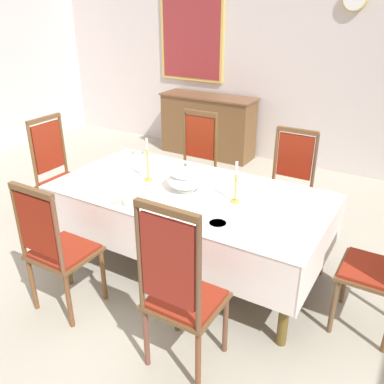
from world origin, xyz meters
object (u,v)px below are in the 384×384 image
Objects in this scene: spoon_primary at (131,152)px; chair_south_a at (56,247)px; bowl_near_right at (135,201)px; soup_tureen at (186,177)px; candlestick_east at (236,186)px; spoon_secondary at (125,199)px; chair_south_b at (180,290)px; candlestick_west at (148,164)px; chair_north_b at (288,183)px; sideboard at (208,126)px; framed_painting at (192,33)px; bowl_far_left at (181,218)px; dining_table at (189,199)px; chair_head_west at (60,173)px; bowl_near_left at (138,154)px; chair_north_a at (194,162)px; bowl_far_right at (218,224)px.

chair_south_a is at bearing -68.13° from spoon_primary.
spoon_primary is (-0.77, 0.93, -0.02)m from bowl_near_right.
soup_tureen is 1.68× the size of spoon_primary.
candlestick_east is 1.92× the size of spoon_secondary.
chair_south_b reaches higher than candlestick_west.
candlestick_east is at bearing 83.32° from chair_north_b.
chair_north_b reaches higher than sideboard.
candlestick_east is 3.74m from framed_painting.
dining_table is at bearing 114.78° from bowl_far_left.
chair_south_b reaches higher than chair_head_west.
spoon_secondary is at bearing 71.31° from chair_head_west.
chair_south_a is 6.10× the size of spoon_secondary.
framed_painting is (-1.95, 3.40, 0.97)m from bowl_far_left.
chair_north_b is 1.53m from bowl_near_left.
bowl_near_left is 0.11× the size of framed_painting.
candlestick_east reaches higher than chair_north_b.
chair_south_b is at bearing -0.46° from chair_south_a.
candlestick_east is 2.26× the size of bowl_near_left.
candlestick_west reaches higher than spoon_secondary.
sideboard is at bearing 100.16° from bowl_near_left.
spoon_primary is at bearing 107.59° from chair_south_a.
chair_south_b is at bearing -58.78° from bowl_far_left.
chair_north_b is at bearing 136.96° from sideboard.
chair_head_west is (-2.07, -0.98, 0.02)m from chair_north_b.
chair_north_a is 1.04m from candlestick_west.
framed_painting reaches higher than chair_north_a.
chair_north_a is (0.00, 1.96, 0.01)m from chair_south_a.
chair_south_b is at bearing -36.24° from bowl_near_right.
bowl_far_left is at bearing -36.26° from candlestick_west.
chair_south_a is 1.18m from bowl_far_right.
soup_tureen reaches higher than dining_table.
candlestick_east is at bearing 134.02° from chair_north_a.
candlestick_east is 1.80× the size of bowl_near_right.
candlestick_west is at bearing 180.00° from dining_table.
candlestick_east is at bearing 40.56° from spoon_secondary.
candlestick_east reaches higher than dining_table.
candlestick_east is at bearing -19.76° from bowl_near_left.
sideboard is (0.24, 2.68, -0.12)m from chair_head_west.
dining_table is 15.19× the size of bowl_near_left.
bowl_far_left is at bearing 6.73° from spoon_secondary.
candlestick_east is at bearing 0.00° from soup_tureen.
framed_painting reaches higher than candlestick_west.
chair_head_west is 1.53m from soup_tureen.
dining_table is 1.12m from chair_south_b.
chair_north_b is at bearing 90.00° from chair_south_b.
candlestick_west is at bearing 96.63° from chair_north_a.
candlestick_west reaches higher than sideboard.
chair_south_b is 0.63m from bowl_far_left.
chair_head_west reaches higher than candlestick_west.
bowl_near_right is (0.19, -0.43, -0.13)m from candlestick_west.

